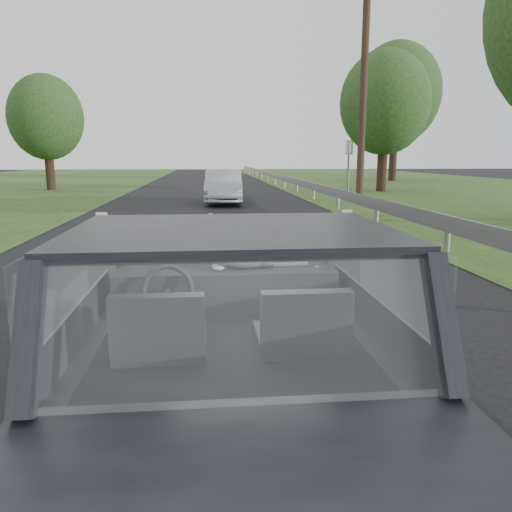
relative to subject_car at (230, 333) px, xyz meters
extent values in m
plane|color=black|center=(0.00, 0.00, -0.72)|extent=(140.00, 140.00, 0.00)
cube|color=black|center=(0.00, 0.00, 0.00)|extent=(1.80, 4.00, 1.45)
cube|color=black|center=(0.00, 0.62, 0.12)|extent=(1.58, 0.45, 0.30)
cube|color=black|center=(-0.40, -0.29, 0.16)|extent=(0.50, 0.72, 0.42)
cube|color=black|center=(0.40, -0.29, 0.16)|extent=(0.50, 0.72, 0.42)
torus|color=black|center=(-0.40, 0.33, 0.20)|extent=(0.36, 0.36, 0.04)
ellipsoid|color=gray|center=(0.16, 0.59, 0.36)|extent=(0.57, 0.25, 0.25)
cube|color=#9D9D9D|center=(4.30, 10.00, -0.15)|extent=(0.05, 90.00, 0.32)
imported|color=#B5B9C7|center=(0.55, 16.66, -0.07)|extent=(1.72, 4.03, 1.31)
cube|color=#146F29|center=(6.11, 18.72, 0.52)|extent=(0.10, 0.99, 2.48)
cylinder|color=brown|center=(5.79, 16.00, 3.51)|extent=(0.32, 0.32, 8.47)
camera|label=1|loc=(-0.13, -2.95, 1.08)|focal=35.00mm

